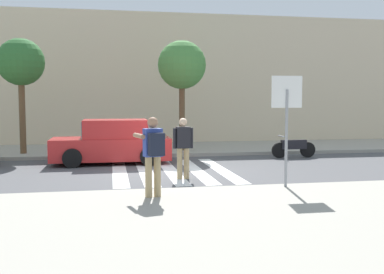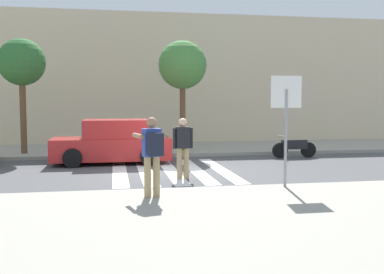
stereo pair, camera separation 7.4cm
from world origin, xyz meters
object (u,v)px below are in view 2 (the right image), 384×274
at_px(photographer_with_backpack, 152,150).
at_px(parked_car_red, 113,143).
at_px(street_tree_west, 22,64).
at_px(stop_sign, 286,106).
at_px(motorcycle, 294,147).
at_px(pedestrian_crossing, 183,145).
at_px(street_tree_center, 183,66).

distance_m(photographer_with_backpack, parked_car_red, 6.52).
distance_m(photographer_with_backpack, street_tree_west, 10.18).
bearing_deg(stop_sign, motorcycle, 65.33).
bearing_deg(motorcycle, street_tree_west, 168.27).
bearing_deg(pedestrian_crossing, street_tree_west, 131.82).
bearing_deg(street_tree_west, street_tree_center, 0.20).
bearing_deg(photographer_with_backpack, street_tree_center, 77.12).
bearing_deg(photographer_with_backpack, pedestrian_crossing, 68.86).
height_order(pedestrian_crossing, street_tree_west, street_tree_west).
relative_size(stop_sign, motorcycle, 1.51).
bearing_deg(street_tree_center, photographer_with_backpack, -102.88).
height_order(pedestrian_crossing, parked_car_red, pedestrian_crossing).
xyz_separation_m(parked_car_red, street_tree_center, (2.88, 2.47, 2.91)).
bearing_deg(street_tree_center, pedestrian_crossing, -98.74).
height_order(photographer_with_backpack, motorcycle, photographer_with_backpack).
bearing_deg(photographer_with_backpack, street_tree_west, 115.71).
bearing_deg(parked_car_red, motorcycle, 2.49).
bearing_deg(parked_car_red, pedestrian_crossing, -61.41).
xyz_separation_m(stop_sign, parked_car_red, (-4.10, 5.82, -1.36)).
distance_m(stop_sign, motorcycle, 6.94).
relative_size(stop_sign, pedestrian_crossing, 1.54).
relative_size(stop_sign, street_tree_center, 0.59).
distance_m(stop_sign, street_tree_west, 11.30).
height_order(street_tree_west, street_tree_center, street_tree_center).
distance_m(motorcycle, street_tree_center, 5.60).
bearing_deg(photographer_with_backpack, parked_car_red, 97.43).
height_order(stop_sign, parked_car_red, stop_sign).
bearing_deg(parked_car_red, street_tree_center, 40.62).
bearing_deg(stop_sign, street_tree_center, 98.36).
height_order(photographer_with_backpack, pedestrian_crossing, photographer_with_backpack).
relative_size(parked_car_red, street_tree_west, 0.92).
height_order(stop_sign, photographer_with_backpack, stop_sign).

